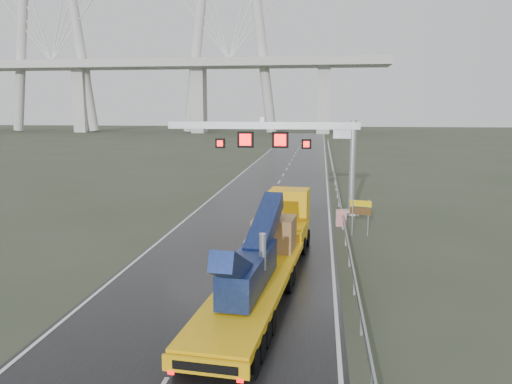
# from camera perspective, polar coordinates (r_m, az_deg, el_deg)

# --- Properties ---
(ground) EXTENTS (400.00, 400.00, 0.00)m
(ground) POSITION_cam_1_polar(r_m,az_deg,el_deg) (22.35, -4.82, -11.79)
(ground) COLOR #333A28
(ground) RESTS_ON ground
(road) EXTENTS (11.00, 200.00, 0.02)m
(road) POSITION_cam_1_polar(r_m,az_deg,el_deg) (61.04, 3.13, 1.95)
(road) COLOR black
(road) RESTS_ON ground
(guardrail) EXTENTS (0.20, 140.00, 1.40)m
(guardrail) POSITION_cam_1_polar(r_m,az_deg,el_deg) (50.90, 9.14, 1.09)
(guardrail) COLOR gray
(guardrail) RESTS_ON ground
(sign_gantry) EXTENTS (14.90, 1.20, 7.42)m
(sign_gantry) POSITION_cam_1_polar(r_m,az_deg,el_deg) (38.47, 3.85, 5.83)
(sign_gantry) COLOR silver
(sign_gantry) RESTS_ON ground
(heavy_haul_truck) EXTENTS (3.93, 17.46, 4.07)m
(heavy_haul_truck) POSITION_cam_1_polar(r_m,az_deg,el_deg) (24.13, 1.64, -6.19)
(heavy_haul_truck) COLOR #F4B50D
(heavy_haul_truck) RESTS_ON ground
(exit_sign_pair) EXTENTS (1.35, 0.44, 2.37)m
(exit_sign_pair) POSITION_cam_1_polar(r_m,az_deg,el_deg) (32.51, 11.86, -2.10)
(exit_sign_pair) COLOR #A0A2A9
(exit_sign_pair) RESTS_ON ground
(striped_barrier) EXTENTS (0.73, 0.45, 1.16)m
(striped_barrier) POSITION_cam_1_polar(r_m,az_deg,el_deg) (35.18, 9.70, -2.94)
(striped_barrier) COLOR red
(striped_barrier) RESTS_ON ground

